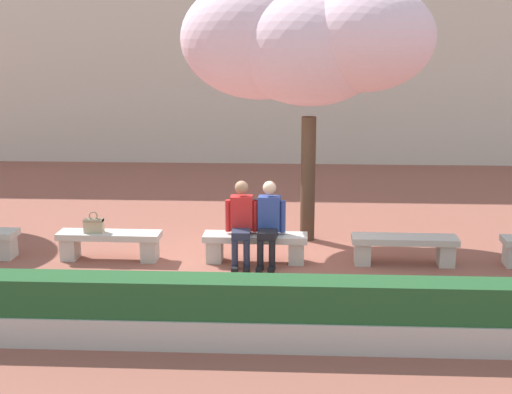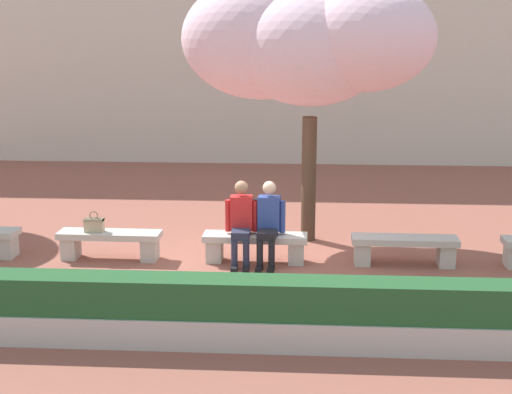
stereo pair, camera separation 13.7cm
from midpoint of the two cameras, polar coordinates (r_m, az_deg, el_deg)
ground_plane at (r=11.23m, az=-0.40°, el=-5.21°), size 100.00×100.00×0.00m
building_facade at (r=21.27m, az=1.31°, el=14.44°), size 28.00×4.00×8.08m
stone_bench_near_west at (r=11.51m, az=-11.97°, el=-3.50°), size 1.63×0.44×0.45m
stone_bench_center at (r=11.14m, az=-0.41°, el=-3.75°), size 1.63×0.44×0.45m
stone_bench_near_east at (r=11.25m, az=11.43°, el=-3.86°), size 1.63×0.44×0.45m
person_seated_left at (r=11.00m, az=-1.53°, el=-1.82°), size 0.51×0.69×1.29m
person_seated_right at (r=10.97m, az=0.66°, el=-1.85°), size 0.51×0.70×1.29m
handbag at (r=11.47m, az=-13.19°, el=-2.16°), size 0.30×0.15×0.34m
cherry_tree_main at (r=11.97m, az=3.70°, el=12.28°), size 4.15×2.94×4.43m
planter_hedge_foreground at (r=8.25m, az=-1.66°, el=-9.27°), size 13.26×0.50×0.80m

